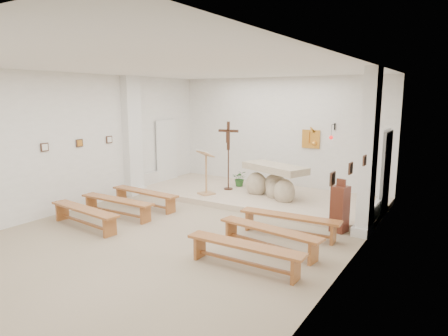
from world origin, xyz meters
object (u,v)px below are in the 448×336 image
Objects in this scene: altar at (274,183)px; bench_right_second at (269,234)px; bench_left_front at (145,195)px; bench_right_third at (244,250)px; bench_left_second at (117,203)px; crucifix_stand at (228,151)px; bench_right_front at (289,220)px; lectern at (206,172)px; donation_pedestal at (340,209)px; bench_left_third at (84,213)px.

bench_right_second is at bearing -44.91° from altar.
bench_left_front is 4.54m from bench_right_third.
bench_right_second is (1.47, -3.34, -0.19)m from altar.
bench_left_second is at bearing -86.47° from bench_left_front.
bench_right_front is at bearing -49.96° from crucifix_stand.
bench_left_second is at bearing -87.74° from lectern.
bench_right_front and bench_left_second have the same top height.
bench_right_front is 4.22m from bench_left_second.
donation_pedestal is (4.04, -0.73, -0.27)m from lectern.
crucifix_stand is at bearing 82.03° from bench_left_third.
bench_right_front is at bearing -36.82° from altar.
altar is at bearing 51.33° from bench_left_second.
altar is 2.76m from donation_pedestal.
bench_left_front and bench_right_front have the same top height.
donation_pedestal is 0.55× the size of bench_right_third.
donation_pedestal is 0.55× the size of bench_left_second.
altar is 4.56m from bench_right_third.
bench_left_third and bench_right_third have the same top height.
altar is 1.60× the size of lectern.
lectern is at bearing 64.11° from bench_left_front.
donation_pedestal reaches higher than altar.
lectern is 4.78m from bench_right_third.
bench_right_second is (0.00, -0.97, 0.00)m from bench_right_front.
altar is 1.76× the size of donation_pedestal.
bench_left_third is at bearing -86.47° from bench_left_front.
bench_left_front and bench_left_third have the same top height.
altar is 0.96× the size of bench_left_front.
bench_left_front is at bearing 154.20° from bench_right_third.
bench_right_second is at bearing -0.43° from bench_left_second.
bench_left_second and bench_right_second have the same top height.
bench_left_second is (-0.88, -2.54, -0.45)m from lectern.
bench_left_front is at bearing -125.28° from crucifix_stand.
lectern is 0.60× the size of bench_right_third.
bench_left_front is 4.11m from bench_right_front.
bench_left_third is (-0.88, -3.51, -0.45)m from lectern.
lectern is 2.72m from bench_left_second.
crucifix_stand is 3.71m from bench_left_second.
bench_left_third is at bearing -115.05° from crucifix_stand.
crucifix_stand is at bearing -161.34° from altar.
bench_right_second and bench_right_third have the same top height.
bench_right_front is (1.47, -2.37, -0.19)m from altar.
bench_right_front is (4.11, 0.00, 0.00)m from bench_left_front.
crucifix_stand is 2.85m from bench_left_front.
lectern reaches higher than bench_left_third.
bench_left_third is 1.01× the size of bench_right_third.
bench_right_second is 1.00× the size of bench_left_third.
altar is 4.25m from bench_left_second.
lectern reaches higher than donation_pedestal.
lectern is 3.65m from bench_left_third.
donation_pedestal is 5.65m from bench_left_third.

